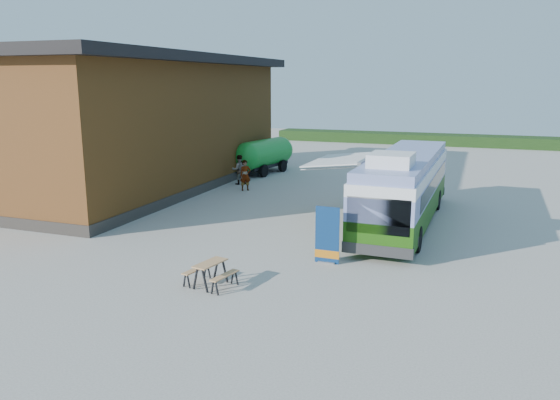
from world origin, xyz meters
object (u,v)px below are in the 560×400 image
at_px(bus, 405,186).
at_px(person_a, 245,175).
at_px(slurry_tanker, 264,154).
at_px(person_b, 239,170).
at_px(banner, 327,240).
at_px(picnic_table, 210,268).

height_order(bus, person_a, bus).
bearing_deg(bus, slurry_tanker, 137.11).
height_order(person_b, slurry_tanker, slurry_tanker).
distance_m(banner, picnic_table, 4.26).
height_order(person_a, slurry_tanker, slurry_tanker).
relative_size(bus, picnic_table, 7.60).
xyz_separation_m(bus, banner, (-1.73, -6.10, -0.87)).
relative_size(bus, slurry_tanker, 1.89).
distance_m(banner, slurry_tanker, 18.55).
bearing_deg(picnic_table, person_b, 122.80).
bearing_deg(picnic_table, slurry_tanker, 118.66).
relative_size(banner, picnic_table, 1.30).
relative_size(person_a, person_b, 0.98).
relative_size(bus, person_b, 6.51).
relative_size(bus, person_a, 6.64).
bearing_deg(banner, person_a, 127.16).
distance_m(picnic_table, slurry_tanker, 20.51).
relative_size(bus, banner, 5.84).
bearing_deg(picnic_table, banner, 61.42).
xyz_separation_m(person_a, slurry_tanker, (-1.15, 5.75, 0.44)).
bearing_deg(person_b, bus, 114.78).
relative_size(person_b, slurry_tanker, 0.29).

